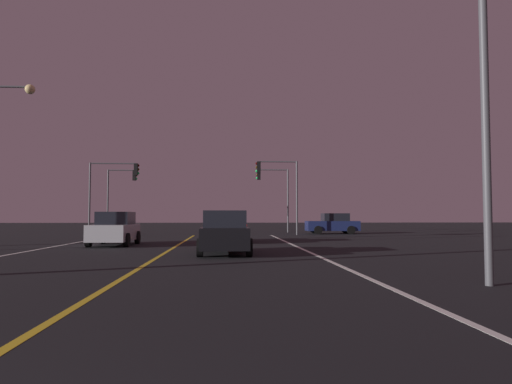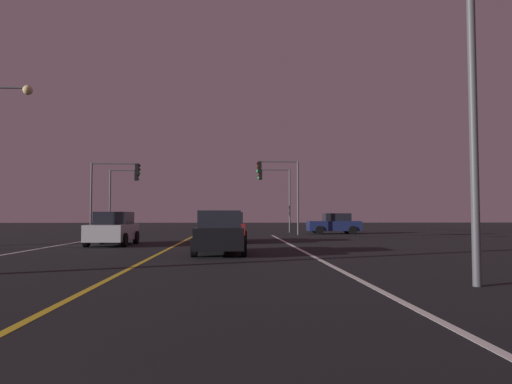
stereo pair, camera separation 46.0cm
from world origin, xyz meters
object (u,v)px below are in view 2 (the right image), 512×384
Objects in this scene: traffic_light_far_right at (275,186)px; traffic_light_far_left at (124,186)px; car_ahead_far at (228,228)px; street_lamp_right_near at (451,28)px; traffic_light_near_right at (279,180)px; traffic_light_near_left at (115,181)px; car_crossing_side at (334,224)px; car_lead_same_lane at (220,233)px; car_oncoming at (113,229)px.

traffic_light_far_right is 1.02× the size of traffic_light_far_left.
car_ahead_far is 18.33m from street_lamp_right_near.
street_lamp_right_near is (14.47, -32.28, 1.51)m from traffic_light_far_left.
car_ahead_far is at bearing -73.45° from street_lamp_right_near.
traffic_light_near_left is (-12.63, 0.00, -0.12)m from traffic_light_near_right.
traffic_light_near_left is (-17.46, -2.07, 3.34)m from car_crossing_side.
street_lamp_right_near is (5.27, -8.74, 4.78)m from car_lead_same_lane.
car_oncoming is at bearing -78.55° from traffic_light_far_left.
traffic_light_near_left is (-8.60, 18.04, 3.34)m from car_lead_same_lane.
street_lamp_right_near is (10.88, -14.54, 4.78)m from car_oncoming.
car_crossing_side is 0.48× the size of street_lamp_right_near.
traffic_light_far_left is (-13.23, 5.50, -0.19)m from traffic_light_near_right.
car_ahead_far is 0.77× the size of traffic_light_far_left.
traffic_light_far_right is (12.81, 5.50, 0.03)m from traffic_light_near_left.
traffic_light_far_right is at bearing 0.00° from traffic_light_far_left.
car_crossing_side is 0.74× the size of traffic_light_near_right.
traffic_light_far_right is (3.98, 15.31, 3.37)m from car_ahead_far.
traffic_light_near_right reaches higher than traffic_light_near_left.
traffic_light_far_left is 0.62× the size of street_lamp_right_near.
car_crossing_side is 29.46m from street_lamp_right_near.
car_oncoming is (-14.46, -14.31, 0.00)m from car_crossing_side.
traffic_light_near_left reaches higher than car_oncoming.
traffic_light_near_left is 13.94m from traffic_light_far_right.
traffic_light_near_left is at bearing 6.76° from car_crossing_side.
traffic_light_far_left is at bearing -65.85° from street_lamp_right_near.
car_crossing_side is at bearing 6.76° from traffic_light_near_left.
car_lead_same_lane is (-0.23, -8.22, 0.00)m from car_ahead_far.
traffic_light_far_right reaches higher than traffic_light_far_left.
traffic_light_far_left reaches higher than car_lead_same_lane.
traffic_light_near_right is 1.04× the size of traffic_light_far_left.
car_oncoming is 8.07m from car_lead_same_lane.
car_lead_same_lane is at bearing -64.51° from traffic_light_near_left.
car_crossing_side is 0.76× the size of traffic_light_far_right.
car_lead_same_lane is at bearing 77.42° from traffic_light_near_right.
car_crossing_side is 6.69m from traffic_light_far_right.
traffic_light_far_right is (0.18, 5.50, -0.09)m from traffic_light_near_right.
car_ahead_far and car_oncoming have the same top height.
traffic_light_near_left is at bearing 41.98° from car_ahead_far.
car_ahead_far is 13.62m from traffic_light_near_left.
car_ahead_far is 1.00× the size of car_lead_same_lane.
car_ahead_far is at bearing 112.56° from car_oncoming.
traffic_light_far_right is 32.32m from street_lamp_right_near.
car_crossing_side is at bearing 134.69° from car_oncoming.
car_crossing_side is 1.00× the size of car_lead_same_lane.
car_lead_same_lane is at bearing 66.23° from car_crossing_side.
car_crossing_side and car_oncoming have the same top height.
traffic_light_near_right is (-4.83, -2.07, 3.46)m from car_crossing_side.
car_crossing_side is at bearing -156.80° from traffic_light_near_right.
traffic_light_near_right is (3.79, 9.81, 3.46)m from car_ahead_far.
traffic_light_near_left reaches higher than car_lead_same_lane.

